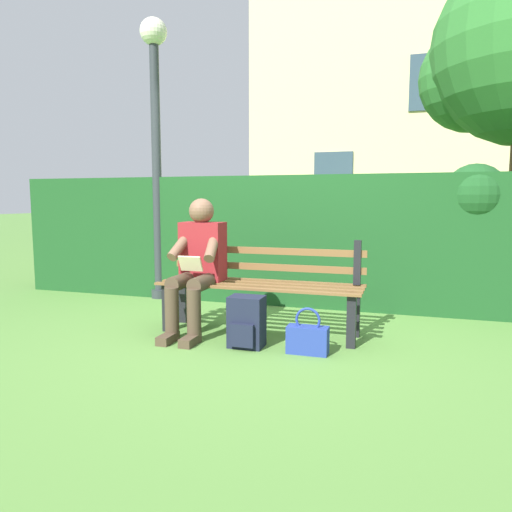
{
  "coord_description": "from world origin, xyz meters",
  "views": [
    {
      "loc": [
        -1.2,
        3.87,
        1.16
      ],
      "look_at": [
        0.0,
        0.1,
        0.69
      ],
      "focal_mm": 33.49,
      "sensor_mm": 36.0,
      "label": 1
    }
  ],
  "objects_px": {
    "backpack": "(246,322)",
    "park_bench": "(262,286)",
    "person_seated": "(197,262)",
    "handbag": "(308,338)",
    "lamp_post": "(156,121)"
  },
  "relations": [
    {
      "from": "person_seated",
      "to": "handbag",
      "type": "bearing_deg",
      "value": 163.8
    },
    {
      "from": "handbag",
      "to": "lamp_post",
      "type": "distance_m",
      "value": 3.23
    },
    {
      "from": "person_seated",
      "to": "lamp_post",
      "type": "height_order",
      "value": "lamp_post"
    },
    {
      "from": "person_seated",
      "to": "handbag",
      "type": "xyz_separation_m",
      "value": [
        -1.04,
        0.3,
        -0.5
      ]
    },
    {
      "from": "handbag",
      "to": "lamp_post",
      "type": "height_order",
      "value": "lamp_post"
    },
    {
      "from": "backpack",
      "to": "lamp_post",
      "type": "distance_m",
      "value": 2.87
    },
    {
      "from": "handbag",
      "to": "lamp_post",
      "type": "bearing_deg",
      "value": -35.82
    },
    {
      "from": "backpack",
      "to": "lamp_post",
      "type": "height_order",
      "value": "lamp_post"
    },
    {
      "from": "backpack",
      "to": "lamp_post",
      "type": "relative_size",
      "value": 0.13
    },
    {
      "from": "backpack",
      "to": "park_bench",
      "type": "bearing_deg",
      "value": -88.42
    },
    {
      "from": "lamp_post",
      "to": "park_bench",
      "type": "bearing_deg",
      "value": 146.55
    },
    {
      "from": "park_bench",
      "to": "person_seated",
      "type": "distance_m",
      "value": 0.6
    },
    {
      "from": "person_seated",
      "to": "park_bench",
      "type": "bearing_deg",
      "value": -163.37
    },
    {
      "from": "park_bench",
      "to": "handbag",
      "type": "distance_m",
      "value": 0.75
    },
    {
      "from": "handbag",
      "to": "person_seated",
      "type": "bearing_deg",
      "value": -16.2
    }
  ]
}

